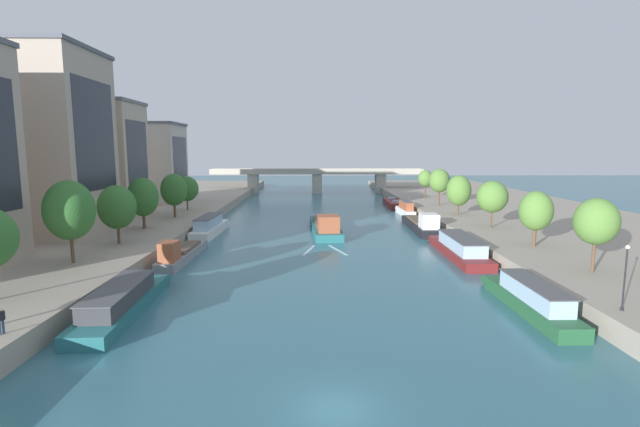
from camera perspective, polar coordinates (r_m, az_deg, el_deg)
The scene contains 30 objects.
ground_plane at distance 24.25m, azimuth 2.05°, elevation -23.15°, with size 400.00×400.00×0.00m, color #336675.
quay_left at distance 84.31m, azimuth -25.52°, elevation -0.77°, with size 36.00×170.00×1.67m, color gray.
quay_right at distance 85.26m, azimuth 25.16°, elevation -0.66°, with size 36.00×170.00×1.67m, color gray.
barge_midriver at distance 69.51m, azimuth 0.68°, elevation -1.58°, with size 4.86×19.17×3.36m.
wake_behind_barge at distance 57.52m, azimuth 0.43°, elevation -4.58°, with size 5.59×6.04×0.03m.
moored_boat_left_lone at distance 38.98m, azimuth -23.37°, elevation -9.94°, with size 3.55×15.47×2.33m.
moored_boat_left_far at distance 54.24m, azimuth -16.90°, elevation -4.78°, with size 2.60×13.73×2.98m.
moored_boat_left_end at distance 69.64m, azimuth -13.55°, elevation -1.60°, with size 3.17×14.04×2.86m.
moored_boat_right_lone at distance 39.74m, azimuth 24.69°, elevation -9.59°, with size 2.48×13.74×2.48m.
moored_boat_right_gap_after at distance 56.42m, azimuth 16.97°, elevation -4.10°, with size 3.46×16.44×2.53m.
moored_boat_right_far at distance 72.92m, azimuth 12.54°, elevation -1.33°, with size 3.61×16.81×3.28m.
moored_boat_right_end at distance 89.13m, azimuth 10.57°, elevation 0.53°, with size 2.10×10.49×2.82m.
moored_boat_right_near at distance 102.23m, azimuth 9.09°, elevation 1.24°, with size 3.24×14.60×2.44m.
tree_left_by_lamp at distance 49.63m, azimuth -28.71°, elevation 0.35°, with size 4.62×4.62×7.98m.
tree_left_nearest at distance 57.42m, azimuth -23.93°, elevation 0.74°, with size 4.25×4.25×6.82m.
tree_left_past_mid at distance 67.34m, azimuth -21.16°, elevation 1.92°, with size 4.23×4.23×7.04m.
tree_left_end_of_row at distance 76.87m, azimuth -17.71°, elevation 2.82°, with size 4.13×4.13×7.03m.
tree_left_second at distance 85.63m, azimuth -16.23°, elevation 2.97°, with size 4.14×4.14×6.08m.
tree_right_nearest at distance 46.85m, azimuth 31.12°, elevation -0.87°, with size 3.71×3.71×6.66m.
tree_right_past_mid at distance 56.61m, azimuth 25.26°, elevation 0.29°, with size 3.65×3.65×6.27m.
tree_right_third at distance 68.15m, azimuth 20.63°, elevation 1.96°, with size 4.24×4.24×6.53m.
tree_right_second at distance 79.66m, azimuth 16.87°, elevation 2.75°, with size 4.04×4.04×6.60m.
tree_right_far at distance 92.55m, azimuth 14.62°, elevation 3.96°, with size 4.02×4.02×7.09m.
tree_right_distant at distance 104.77m, azimuth 12.97°, elevation 4.28°, with size 3.20×3.20×6.30m.
lamppost_right_bank at distance 37.27m, azimuth 33.69°, elevation -6.37°, with size 0.28×0.28×4.54m.
building_left_tall at distance 68.55m, azimuth -31.89°, elevation 7.49°, with size 15.68×13.35×23.36m.
building_left_middle at distance 83.73m, azimuth -25.75°, elevation 6.17°, with size 12.95×10.94×18.68m.
building_left_far_end at distance 101.44m, azimuth -21.18°, elevation 5.91°, with size 15.86×11.98×16.21m.
bridge_far at distance 131.86m, azimuth -0.38°, elevation 4.48°, with size 60.57×4.40×6.98m.
person_on_quay at distance 33.54m, azimuth -34.90°, elevation -10.73°, with size 0.33×0.49×1.62m.
Camera 1 is at (-1.11, -20.72, 12.54)m, focal length 25.74 mm.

